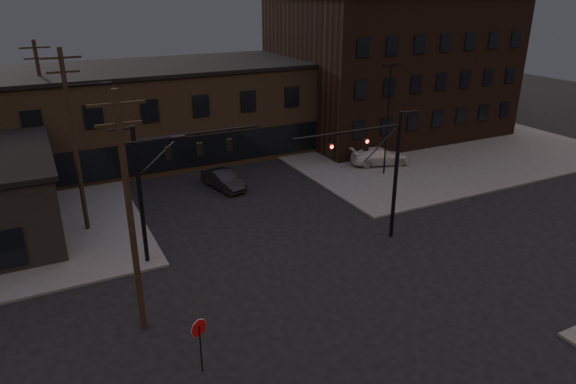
% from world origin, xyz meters
% --- Properties ---
extents(ground, '(140.00, 140.00, 0.00)m').
position_xyz_m(ground, '(0.00, 0.00, 0.00)').
color(ground, black).
rests_on(ground, ground).
extents(sidewalk_ne, '(30.00, 30.00, 0.15)m').
position_xyz_m(sidewalk_ne, '(22.00, 22.00, 0.07)').
color(sidewalk_ne, '#474744').
rests_on(sidewalk_ne, ground).
extents(building_row, '(40.00, 12.00, 8.00)m').
position_xyz_m(building_row, '(0.00, 28.00, 4.00)').
color(building_row, '#4E3B29').
rests_on(building_row, ground).
extents(building_right, '(22.00, 16.00, 14.00)m').
position_xyz_m(building_right, '(22.00, 26.00, 7.00)').
color(building_right, black).
rests_on(building_right, ground).
extents(traffic_signal_near, '(7.12, 0.24, 8.00)m').
position_xyz_m(traffic_signal_near, '(5.36, 4.50, 4.93)').
color(traffic_signal_near, black).
rests_on(traffic_signal_near, ground).
extents(traffic_signal_far, '(7.12, 0.24, 8.00)m').
position_xyz_m(traffic_signal_far, '(-6.72, 8.00, 5.01)').
color(traffic_signal_far, black).
rests_on(traffic_signal_far, ground).
extents(stop_sign, '(0.72, 0.33, 2.48)m').
position_xyz_m(stop_sign, '(-8.00, -1.99, 1.84)').
color(stop_sign, black).
rests_on(stop_sign, ground).
extents(utility_pole_near, '(3.70, 0.28, 11.00)m').
position_xyz_m(utility_pole_near, '(-9.43, 2.00, 5.87)').
color(utility_pole_near, black).
rests_on(utility_pole_near, ground).
extents(utility_pole_mid, '(3.70, 0.28, 11.50)m').
position_xyz_m(utility_pole_mid, '(-10.44, 14.00, 6.13)').
color(utility_pole_mid, black).
rests_on(utility_pole_mid, ground).
extents(utility_pole_far, '(2.20, 0.28, 11.00)m').
position_xyz_m(utility_pole_far, '(-11.50, 26.00, 5.78)').
color(utility_pole_far, black).
rests_on(utility_pole_far, ground).
extents(lot_light_a, '(1.50, 0.28, 9.14)m').
position_xyz_m(lot_light_a, '(13.00, 14.00, 5.51)').
color(lot_light_a, black).
rests_on(lot_light_a, ground).
extents(lot_light_b, '(1.50, 0.28, 9.14)m').
position_xyz_m(lot_light_b, '(19.00, 19.00, 5.51)').
color(lot_light_b, black).
rests_on(lot_light_b, ground).
extents(parked_car_lot_a, '(5.32, 2.88, 1.72)m').
position_xyz_m(parked_car_lot_a, '(16.70, 22.51, 1.01)').
color(parked_car_lot_a, black).
rests_on(parked_car_lot_a, sidewalk_ne).
extents(parked_car_lot_b, '(5.47, 3.44, 1.48)m').
position_xyz_m(parked_car_lot_b, '(14.11, 16.14, 0.89)').
color(parked_car_lot_b, silver).
rests_on(parked_car_lot_b, sidewalk_ne).
extents(car_crossing, '(2.45, 4.61, 1.44)m').
position_xyz_m(car_crossing, '(-0.07, 17.12, 0.72)').
color(car_crossing, black).
rests_on(car_crossing, ground).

